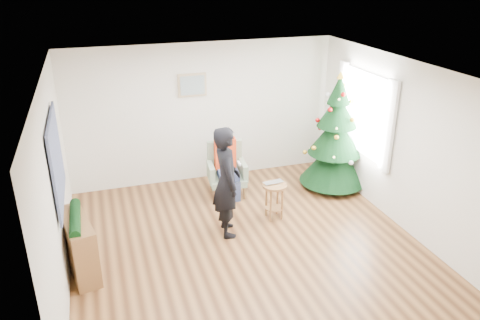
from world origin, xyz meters
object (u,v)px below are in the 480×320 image
object	(u,v)px
armchair	(227,176)
console	(79,246)
standing_man	(227,182)
christmas_tree	(335,137)
stool	(274,201)

from	to	relation	value
armchair	console	bearing A→B (deg)	-140.66
standing_man	console	size ratio (longest dim) A/B	1.73
christmas_tree	console	distance (m)	4.71
stool	console	size ratio (longest dim) A/B	0.60
christmas_tree	armchair	world-z (taller)	christmas_tree
console	christmas_tree	bearing A→B (deg)	4.79
standing_man	christmas_tree	bearing A→B (deg)	-63.00
stool	console	bearing A→B (deg)	-169.49
christmas_tree	standing_man	bearing A→B (deg)	-157.67
armchair	standing_man	size ratio (longest dim) A/B	0.55
christmas_tree	stool	size ratio (longest dim) A/B	3.62
console	armchair	bearing A→B (deg)	21.27
standing_man	console	distance (m)	2.23
stool	armchair	distance (m)	1.18
console	standing_man	bearing A→B (deg)	-2.07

